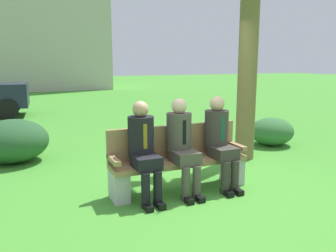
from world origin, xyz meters
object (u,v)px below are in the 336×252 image
object	(u,v)px
seated_man_left	(143,145)
shrub_mid_lawn	(272,131)
shrub_near_bench	(13,141)
park_bench	(178,160)
seated_man_middle	(182,141)
seated_man_right	(220,137)

from	to	relation	value
seated_man_left	shrub_mid_lawn	world-z (taller)	seated_man_left
seated_man_left	shrub_near_bench	distance (m)	2.99
park_bench	seated_man_middle	size ratio (longest dim) A/B	1.50
seated_man_left	shrub_mid_lawn	bearing A→B (deg)	25.79
shrub_mid_lawn	park_bench	bearing A→B (deg)	-152.09
seated_man_middle	seated_man_right	distance (m)	0.59
seated_man_right	seated_man_middle	bearing A→B (deg)	-179.98
seated_man_middle	seated_man_right	bearing A→B (deg)	0.02
seated_man_right	shrub_mid_lawn	xyz separation A→B (m)	(2.40, 1.71, -0.43)
seated_man_right	shrub_near_bench	world-z (taller)	seated_man_right
seated_man_left	shrub_near_bench	world-z (taller)	seated_man_left
park_bench	seated_man_left	xyz separation A→B (m)	(-0.55, -0.13, 0.29)
park_bench	shrub_near_bench	world-z (taller)	park_bench
park_bench	seated_man_left	size ratio (longest dim) A/B	1.51
seated_man_right	shrub_mid_lawn	distance (m)	2.98
seated_man_right	shrub_near_bench	bearing A→B (deg)	137.04
park_bench	seated_man_middle	bearing A→B (deg)	-91.75
seated_man_left	shrub_mid_lawn	size ratio (longest dim) A/B	1.35
shrub_mid_lawn	seated_man_left	bearing A→B (deg)	-154.21
seated_man_middle	shrub_near_bench	bearing A→B (deg)	129.98
park_bench	shrub_near_bench	distance (m)	3.20
park_bench	shrub_near_bench	size ratio (longest dim) A/B	1.56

